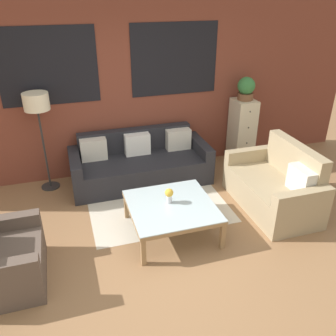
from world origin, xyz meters
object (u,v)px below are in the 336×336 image
object	(u,v)px
couch_dark	(140,164)
drawer_cabinet	(242,131)
coffee_table	(171,208)
potted_plant	(246,88)
flower_vase	(169,195)
settee_vintage	(275,187)
floor_lamp	(37,107)

from	to	relation	value
couch_dark	drawer_cabinet	xyz separation A→B (m)	(1.88, 0.20, 0.28)
coffee_table	potted_plant	bearing A→B (deg)	42.25
potted_plant	flower_vase	distance (m)	2.56
settee_vintage	flower_vase	distance (m)	1.61
couch_dark	settee_vintage	bearing A→B (deg)	-38.85
floor_lamp	flower_vase	xyz separation A→B (m)	(1.46, -1.60, -0.78)
floor_lamp	potted_plant	size ratio (longest dim) A/B	3.93
coffee_table	flower_vase	size ratio (longest dim) A/B	5.28
settee_vintage	drawer_cabinet	size ratio (longest dim) A/B	1.30
coffee_table	flower_vase	bearing A→B (deg)	102.86
potted_plant	flower_vase	world-z (taller)	potted_plant
potted_plant	coffee_table	bearing A→B (deg)	-137.75
flower_vase	couch_dark	bearing A→B (deg)	91.93
settee_vintage	potted_plant	xyz separation A→B (m)	(0.24, 1.52, 1.00)
floor_lamp	potted_plant	xyz separation A→B (m)	(3.29, 0.00, 0.02)
couch_dark	settee_vintage	xyz separation A→B (m)	(1.64, -1.32, 0.03)
couch_dark	floor_lamp	bearing A→B (deg)	172.08
floor_lamp	flower_vase	world-z (taller)	floor_lamp
potted_plant	flower_vase	bearing A→B (deg)	-138.96
coffee_table	settee_vintage	bearing A→B (deg)	5.03
coffee_table	floor_lamp	distance (m)	2.41
floor_lamp	drawer_cabinet	distance (m)	3.37
couch_dark	flower_vase	distance (m)	1.42
flower_vase	coffee_table	bearing A→B (deg)	-77.14
coffee_table	floor_lamp	xyz separation A→B (m)	(-1.47, 1.65, 0.94)
couch_dark	settee_vintage	size ratio (longest dim) A/B	1.49
settee_vintage	coffee_table	world-z (taller)	settee_vintage
coffee_table	drawer_cabinet	bearing A→B (deg)	42.25
floor_lamp	drawer_cabinet	size ratio (longest dim) A/B	1.34
settee_vintage	coffee_table	bearing A→B (deg)	-174.97
potted_plant	flower_vase	size ratio (longest dim) A/B	1.94
couch_dark	floor_lamp	xyz separation A→B (m)	(-1.41, 0.20, 1.02)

